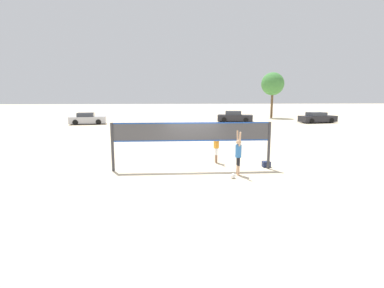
# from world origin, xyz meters

# --- Properties ---
(ground_plane) EXTENTS (200.00, 200.00, 0.00)m
(ground_plane) POSITION_xyz_m (0.00, 0.00, 0.00)
(ground_plane) COLOR beige
(volleyball_net) EXTENTS (7.70, 0.14, 2.33)m
(volleyball_net) POSITION_xyz_m (0.00, 0.00, 1.62)
(volleyball_net) COLOR #38383D
(volleyball_net) RESTS_ON ground_plane
(player_spiker) EXTENTS (0.28, 0.69, 2.02)m
(player_spiker) POSITION_xyz_m (2.04, -1.06, 1.06)
(player_spiker) COLOR tan
(player_spiker) RESTS_ON ground_plane
(player_blocker) EXTENTS (0.28, 0.68, 1.97)m
(player_blocker) POSITION_xyz_m (1.39, 1.44, 1.03)
(player_blocker) COLOR #8C664C
(player_blocker) RESTS_ON ground_plane
(volleyball) EXTENTS (0.22, 0.22, 0.22)m
(volleyball) POSITION_xyz_m (1.71, -1.60, 0.11)
(volleyball) COLOR white
(volleyball) RESTS_ON ground_plane
(gear_bag) EXTENTS (0.38, 0.34, 0.29)m
(gear_bag) POSITION_xyz_m (3.80, 0.36, 0.14)
(gear_bag) COLOR navy
(gear_bag) RESTS_ON ground_plane
(parked_car_near) EXTENTS (4.49, 2.35, 1.40)m
(parked_car_near) POSITION_xyz_m (-11.40, 23.28, 0.64)
(parked_car_near) COLOR #B7B7BC
(parked_car_near) RESTS_ON ground_plane
(parked_car_mid) EXTENTS (4.97, 2.61, 1.36)m
(parked_car_mid) POSITION_xyz_m (17.68, 23.30, 0.62)
(parked_car_mid) COLOR #232328
(parked_car_mid) RESTS_ON ground_plane
(parked_car_far) EXTENTS (4.86, 2.78, 1.43)m
(parked_car_far) POSITION_xyz_m (7.36, 25.48, 0.65)
(parked_car_far) COLOR #232328
(parked_car_far) RESTS_ON ground_plane
(tree_left_cluster) EXTENTS (3.47, 3.47, 6.95)m
(tree_left_cluster) POSITION_xyz_m (14.38, 31.57, 5.18)
(tree_left_cluster) COLOR brown
(tree_left_cluster) RESTS_ON ground_plane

